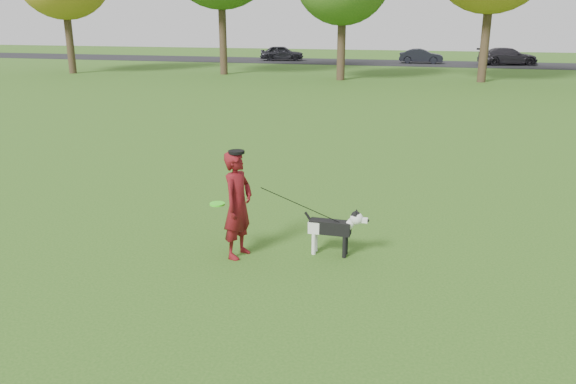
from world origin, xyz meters
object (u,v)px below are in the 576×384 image
(dog, at_px, (335,226))
(car_right, at_px, (508,56))
(car_left, at_px, (282,53))
(car_mid, at_px, (421,56))
(man, at_px, (238,205))

(dog, distance_m, car_right, 40.50)
(car_right, bearing_deg, car_left, 74.64)
(car_left, bearing_deg, car_right, -103.29)
(dog, xyz_separation_m, car_right, (5.97, 40.06, 0.21))
(car_mid, height_order, car_right, car_right)
(man, xyz_separation_m, car_right, (7.37, 40.48, -0.14))
(car_left, xyz_separation_m, car_right, (18.38, 0.00, 0.02))
(man, xyz_separation_m, car_mid, (0.77, 40.48, -0.23))
(man, relative_size, car_left, 0.44)
(car_left, xyz_separation_m, car_mid, (11.77, 0.00, -0.06))
(car_mid, distance_m, car_right, 6.61)
(dog, height_order, car_right, car_right)
(man, relative_size, car_mid, 0.47)
(car_right, bearing_deg, car_mid, 74.64)
(dog, bearing_deg, man, -163.38)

